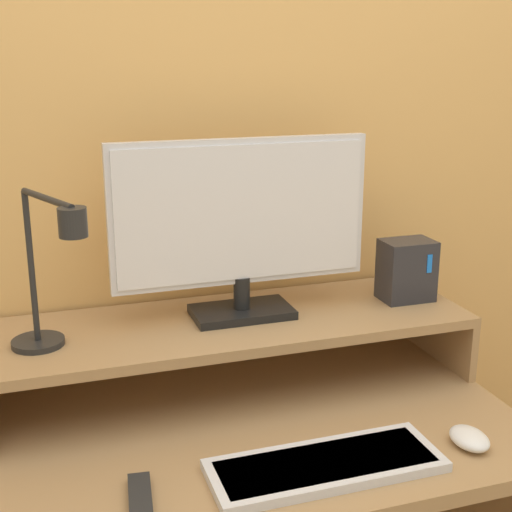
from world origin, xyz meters
The scene contains 8 objects.
wall_back centered at (0.00, 0.71, 1.25)m, with size 6.00×0.05×2.50m.
monitor_shelf centered at (0.00, 0.51, 0.89)m, with size 1.04×0.33×0.15m.
monitor centered at (0.03, 0.52, 1.12)m, with size 0.56×0.12×0.39m.
desk_lamp centered at (-0.37, 0.42, 1.07)m, with size 0.15×0.25×0.32m.
router_dock centered at (0.42, 0.51, 0.98)m, with size 0.12×0.09×0.14m.
keyboard centered at (0.06, 0.13, 0.77)m, with size 0.42×0.15×0.02m.
mouse centered at (0.35, 0.12, 0.78)m, with size 0.07×0.09×0.03m.
remote_control centered at (-0.27, 0.13, 0.77)m, with size 0.05×0.15×0.02m.
Camera 1 is at (-0.40, -0.88, 1.47)m, focal length 50.00 mm.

